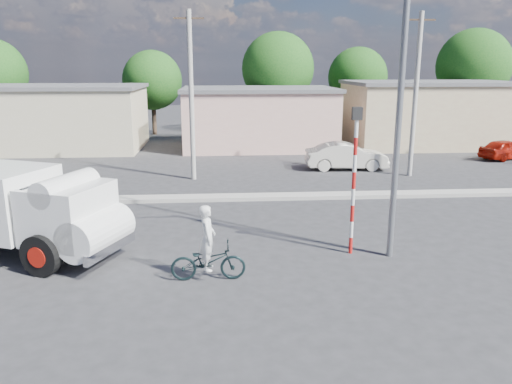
{
  "coord_description": "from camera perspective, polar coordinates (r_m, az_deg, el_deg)",
  "views": [
    {
      "loc": [
        -0.66,
        -12.37,
        5.49
      ],
      "look_at": [
        0.53,
        4.06,
        1.3
      ],
      "focal_mm": 35.0,
      "sensor_mm": 36.0,
      "label": 1
    }
  ],
  "objects": [
    {
      "name": "traffic_pole",
      "position": [
        14.69,
        11.18,
        2.62
      ],
      "size": [
        0.28,
        0.18,
        4.36
      ],
      "color": "red",
      "rests_on": "ground"
    },
    {
      "name": "median",
      "position": [
        21.09,
        -2.22,
        -0.61
      ],
      "size": [
        40.0,
        0.8,
        0.16
      ],
      "primitive_type": "cube",
      "color": "#99968E",
      "rests_on": "ground"
    },
    {
      "name": "truck",
      "position": [
        16.15,
        -25.38,
        -1.68
      ],
      "size": [
        6.65,
        4.49,
        2.59
      ],
      "rotation": [
        0.0,
        0.0,
        -0.4
      ],
      "color": "black",
      "rests_on": "ground"
    },
    {
      "name": "streetlight",
      "position": [
        14.4,
        15.64,
        11.65
      ],
      "size": [
        2.34,
        0.22,
        9.0
      ],
      "color": "slate",
      "rests_on": "ground"
    },
    {
      "name": "tree_row",
      "position": [
        41.06,
        2.09,
        13.57
      ],
      "size": [
        43.62,
        7.43,
        8.42
      ],
      "color": "#38281E",
      "rests_on": "ground"
    },
    {
      "name": "car_cream",
      "position": [
        27.51,
        10.3,
        4.05
      ],
      "size": [
        4.44,
        1.72,
        1.44
      ],
      "primitive_type": "imported",
      "rotation": [
        0.0,
        0.0,
        1.53
      ],
      "color": "beige",
      "rests_on": "ground"
    },
    {
      "name": "ground_plane",
      "position": [
        13.55,
        -1.02,
        -9.64
      ],
      "size": [
        120.0,
        120.0,
        0.0
      ],
      "primitive_type": "plane",
      "color": "#2C2C2F",
      "rests_on": "ground"
    },
    {
      "name": "car_red",
      "position": [
        33.63,
        26.64,
        4.39
      ],
      "size": [
        3.8,
        2.66,
        1.2
      ],
      "primitive_type": "imported",
      "rotation": [
        0.0,
        0.0,
        1.96
      ],
      "color": "#981307",
      "rests_on": "ground"
    },
    {
      "name": "utility_poles",
      "position": [
        24.72,
        5.05,
        10.92
      ],
      "size": [
        35.4,
        0.24,
        8.0
      ],
      "color": "#99968E",
      "rests_on": "ground"
    },
    {
      "name": "building_row",
      "position": [
        34.58,
        -1.22,
        8.7
      ],
      "size": [
        37.8,
        7.3,
        4.44
      ],
      "color": "#C4B994",
      "rests_on": "ground"
    },
    {
      "name": "cyclist",
      "position": [
        13.1,
        -5.53,
        -6.45
      ],
      "size": [
        0.42,
        0.64,
        1.74
      ],
      "primitive_type": "imported",
      "rotation": [
        0.0,
        0.0,
        1.57
      ],
      "color": "white",
      "rests_on": "ground"
    },
    {
      "name": "bicycle",
      "position": [
        13.23,
        -5.49,
        -7.89
      ],
      "size": [
        1.96,
        0.69,
        1.03
      ],
      "primitive_type": "imported",
      "rotation": [
        0.0,
        0.0,
        1.57
      ],
      "color": "black",
      "rests_on": "ground"
    }
  ]
}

